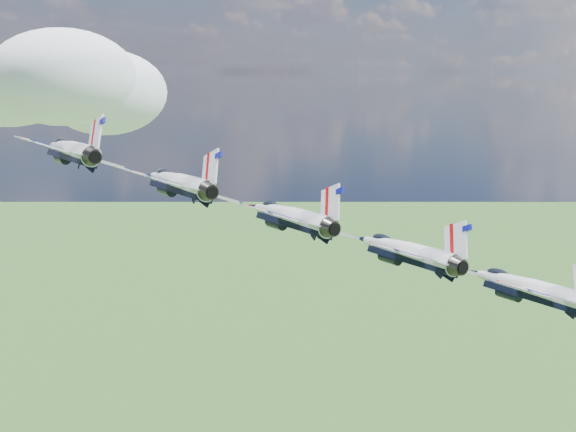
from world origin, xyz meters
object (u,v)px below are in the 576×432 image
jet_4 (526,288)px  jet_2 (288,216)px  jet_1 (177,182)px  jet_3 (404,251)px  jet_0 (70,150)px

jet_4 → jet_2: bearing=136.9°
jet_2 → jet_1: bearing=136.9°
jet_2 → jet_3: (9.12, -7.70, -3.15)m
jet_0 → jet_4: size_ratio=1.00×
jet_1 → jet_4: size_ratio=1.00×
jet_3 → jet_4: jet_3 is taller
jet_4 → jet_3: bearing=136.9°
jet_0 → jet_3: jet_0 is taller
jet_1 → jet_3: bearing=-43.1°
jet_0 → jet_3: (27.35, -23.09, -9.46)m
jet_1 → jet_2: size_ratio=1.00×
jet_0 → jet_2: size_ratio=1.00×
jet_1 → jet_3: 24.68m
jet_3 → jet_4: size_ratio=1.00×
jet_0 → jet_1: 12.34m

